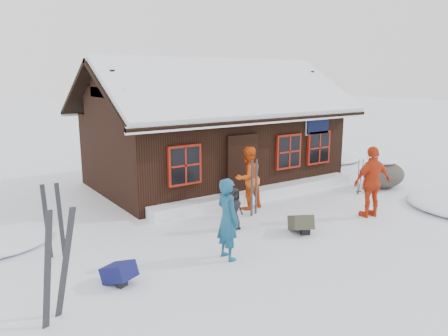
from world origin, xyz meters
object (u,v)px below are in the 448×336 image
(skier_orange_right, at_px, (372,182))
(boulder, at_px, (384,174))
(skier_orange_left, at_px, (248,178))
(skier_crouched, at_px, (233,209))
(backpack_blue, at_px, (119,276))
(backpack_olive, at_px, (301,226))
(ski_poles, at_px, (360,177))
(ski_pair_left, at_px, (57,266))
(skier_teal, at_px, (228,219))

(skier_orange_right, bearing_deg, boulder, -137.67)
(skier_orange_left, xyz_separation_m, skier_crouched, (-1.39, -1.22, -0.37))
(skier_orange_right, distance_m, backpack_blue, 7.21)
(skier_orange_left, height_order, skier_crouched, skier_orange_left)
(skier_crouched, height_order, backpack_olive, skier_crouched)
(ski_poles, distance_m, backpack_blue, 8.94)
(skier_orange_left, bearing_deg, ski_pair_left, 22.93)
(skier_teal, height_order, skier_orange_left, skier_orange_left)
(skier_crouched, distance_m, ski_poles, 5.34)
(skier_orange_right, distance_m, skier_crouched, 3.94)
(backpack_blue, xyz_separation_m, backpack_olive, (4.69, 0.05, 0.02))
(skier_teal, height_order, ski_poles, skier_teal)
(boulder, distance_m, ski_pair_left, 11.61)
(skier_crouched, xyz_separation_m, backpack_blue, (-3.46, -1.18, -0.39))
(ski_pair_left, bearing_deg, skier_teal, -11.34)
(ski_poles, xyz_separation_m, backpack_blue, (-8.79, -1.58, -0.41))
(skier_orange_right, relative_size, backpack_olive, 3.02)
(backpack_olive, bearing_deg, boulder, 42.64)
(skier_orange_left, height_order, ski_pair_left, skier_orange_left)
(skier_teal, xyz_separation_m, skier_orange_left, (2.53, 2.59, 0.03))
(skier_teal, distance_m, skier_orange_right, 4.84)
(ski_pair_left, bearing_deg, boulder, -6.46)
(skier_orange_left, relative_size, backpack_blue, 3.20)
(skier_orange_left, distance_m, ski_pair_left, 6.75)
(ski_poles, bearing_deg, skier_orange_right, -134.11)
(skier_orange_left, relative_size, ski_poles, 1.52)
(backpack_blue, bearing_deg, backpack_olive, -23.43)
(skier_orange_right, bearing_deg, backpack_blue, 11.38)
(skier_crouched, bearing_deg, backpack_blue, -172.67)
(boulder, distance_m, ski_poles, 1.39)
(skier_crouched, height_order, ski_pair_left, ski_pair_left)
(ski_pair_left, relative_size, ski_poles, 1.54)
(skier_teal, relative_size, ski_pair_left, 0.95)
(ski_pair_left, height_order, backpack_blue, ski_pair_left)
(skier_teal, relative_size, ski_poles, 1.46)
(skier_orange_left, bearing_deg, boulder, 168.80)
(skier_crouched, relative_size, ski_pair_left, 0.59)
(ski_pair_left, relative_size, backpack_blue, 3.26)
(ski_poles, bearing_deg, backpack_blue, -169.81)
(skier_orange_left, relative_size, ski_pair_left, 0.98)
(ski_poles, xyz_separation_m, backpack_olive, (-4.10, -1.53, -0.38))
(skier_teal, xyz_separation_m, boulder, (7.85, 1.84, -0.40))
(skier_orange_right, relative_size, boulder, 1.22)
(skier_crouched, relative_size, backpack_olive, 1.68)
(boulder, relative_size, backpack_olive, 2.47)
(skier_orange_right, xyz_separation_m, backpack_blue, (-7.17, 0.10, -0.82))
(skier_orange_right, height_order, ski_pair_left, skier_orange_right)
(boulder, bearing_deg, backpack_olive, -163.73)
(skier_orange_right, distance_m, ski_pair_left, 8.39)
(backpack_blue, bearing_deg, skier_orange_right, -24.86)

